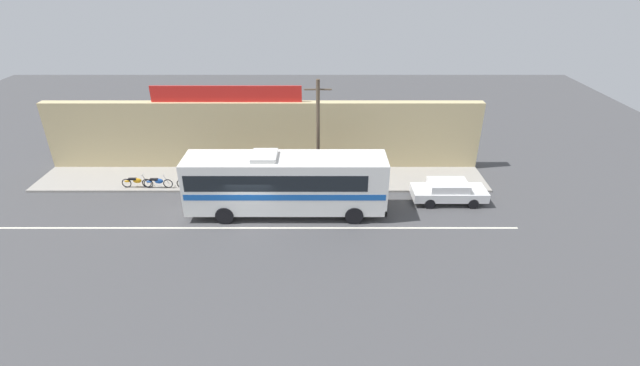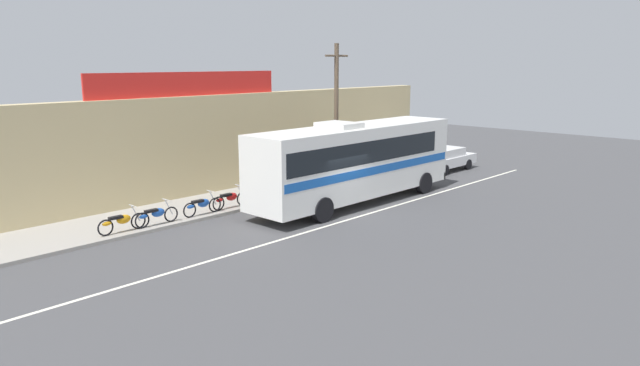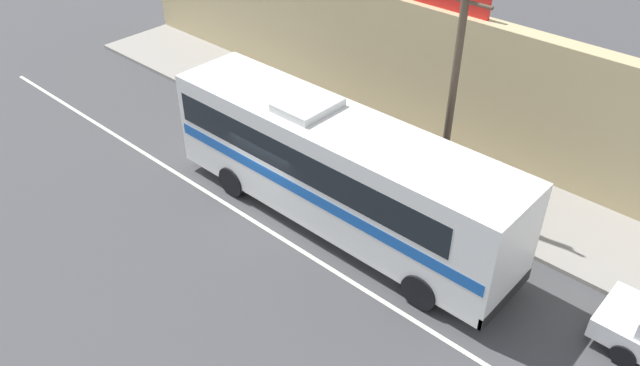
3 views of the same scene
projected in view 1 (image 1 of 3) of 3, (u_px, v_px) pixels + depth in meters
name	position (u px, v px, depth m)	size (l,w,h in m)	color
ground_plane	(252.00, 220.00, 25.80)	(70.00, 70.00, 0.00)	#444447
sidewalk_slab	(263.00, 179.00, 30.40)	(30.00, 3.60, 0.14)	gray
storefront_facade	(264.00, 135.00, 31.26)	(30.00, 0.70, 4.80)	tan
storefront_billboard	(227.00, 94.00, 29.92)	(10.12, 0.12, 1.10)	red
road_center_stripe	(250.00, 228.00, 25.09)	(30.00, 0.14, 0.01)	silver
intercity_bus	(285.00, 181.00, 25.65)	(11.45, 2.62, 3.78)	white
parked_car	(449.00, 191.00, 27.43)	(4.49, 1.86, 1.37)	silver
utility_pole	(319.00, 135.00, 27.36)	(1.60, 0.22, 7.10)	brown
motorcycle_purple	(191.00, 182.00, 28.91)	(1.88, 0.56, 0.94)	black
motorcycle_green	(137.00, 181.00, 28.98)	(1.93, 0.56, 0.94)	black
motorcycle_red	(215.00, 181.00, 28.98)	(1.92, 0.56, 0.94)	black
motorcycle_orange	(158.00, 182.00, 28.92)	(1.88, 0.56, 0.94)	black
pedestrian_far_left	(340.00, 169.00, 29.36)	(0.30, 0.48, 1.71)	navy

